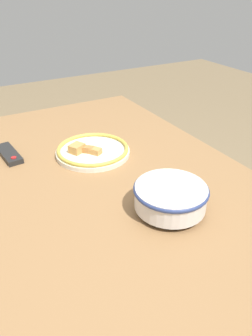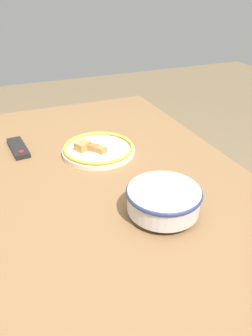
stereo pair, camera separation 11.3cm
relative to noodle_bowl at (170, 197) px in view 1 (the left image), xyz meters
name	(u,v)px [view 1 (the left image)]	position (x,y,z in m)	size (l,w,h in m)	color
ground_plane	(107,307)	(0.30, 0.09, -0.80)	(8.00, 8.00, 0.00)	#7F6B4C
dining_table	(101,190)	(0.30, 0.09, -0.12)	(1.50, 0.99, 0.75)	olive
noodle_bowl	(170,197)	(0.00, 0.00, 0.00)	(0.22, 0.22, 0.08)	silver
food_plate	(92,151)	(0.45, 0.05, -0.03)	(0.29, 0.29, 0.05)	silver
tv_remote	(9,154)	(0.60, 0.35, -0.04)	(0.19, 0.08, 0.02)	black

